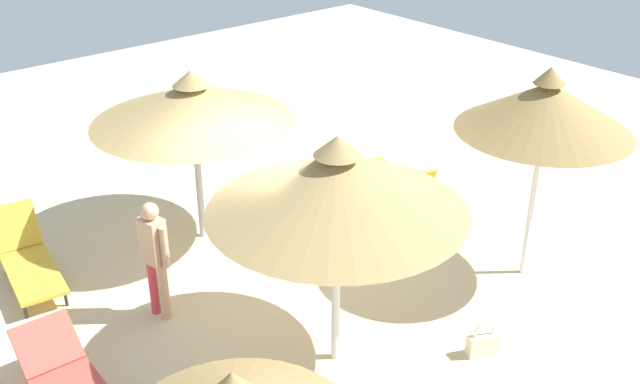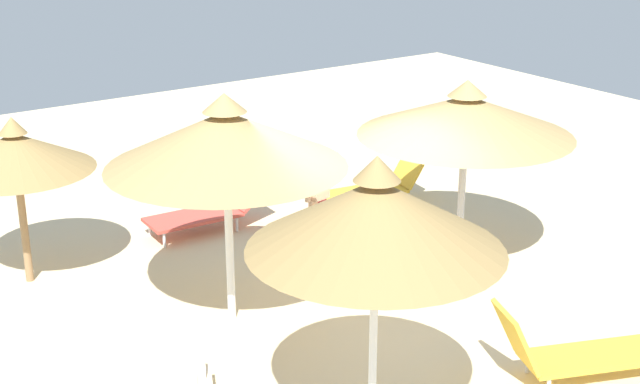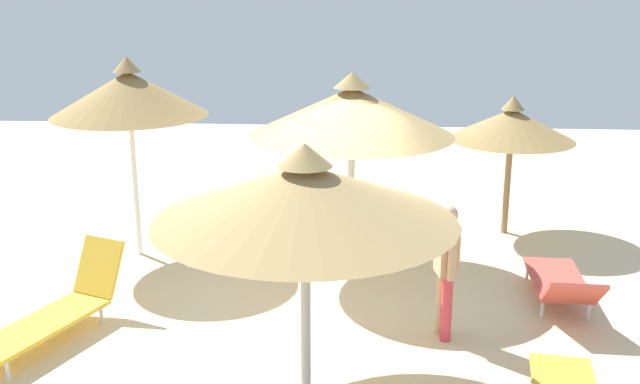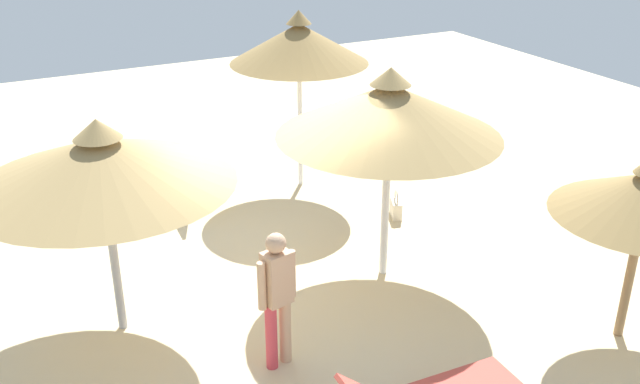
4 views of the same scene
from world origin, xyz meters
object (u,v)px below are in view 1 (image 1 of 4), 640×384
object	(u,v)px
handbag	(482,343)
parasol_umbrella_near_left	(193,104)
lounge_chair_far_right	(394,182)
lounge_chair_edge	(27,258)
parasol_umbrella_back	(546,107)
person_standing_far_left	(155,253)
parasol_umbrella_front	(337,183)

from	to	relation	value
handbag	parasol_umbrella_near_left	bearing A→B (deg)	12.92
lounge_chair_far_right	lounge_chair_edge	bearing A→B (deg)	74.04
parasol_umbrella_near_left	handbag	xyz separation A→B (m)	(-4.52, -1.04, -1.98)
parasol_umbrella_back	person_standing_far_left	bearing A→B (deg)	61.46
parasol_umbrella_near_left	person_standing_far_left	world-z (taller)	parasol_umbrella_near_left
parasol_umbrella_back	person_standing_far_left	world-z (taller)	parasol_umbrella_back
lounge_chair_far_right	handbag	world-z (taller)	lounge_chair_far_right
parasol_umbrella_back	lounge_chair_edge	size ratio (longest dim) A/B	1.62
parasol_umbrella_front	lounge_chair_edge	bearing A→B (deg)	28.62
parasol_umbrella_back	lounge_chair_far_right	bearing A→B (deg)	-2.65
parasol_umbrella_back	handbag	xyz separation A→B (m)	(-0.77, 1.85, -2.30)
parasol_umbrella_back	lounge_chair_edge	world-z (taller)	parasol_umbrella_back
parasol_umbrella_back	lounge_chair_far_right	xyz separation A→B (m)	(2.67, -0.12, -2.10)
parasol_umbrella_near_left	parasol_umbrella_back	world-z (taller)	parasol_umbrella_back
parasol_umbrella_near_left	parasol_umbrella_back	distance (m)	4.75
handbag	parasol_umbrella_front	bearing A→B (deg)	51.61
parasol_umbrella_near_left	parasol_umbrella_back	size ratio (longest dim) A/B	0.97
parasol_umbrella_back	person_standing_far_left	size ratio (longest dim) A/B	1.84
parasol_umbrella_front	lounge_chair_edge	xyz separation A→B (m)	(3.92, 2.14, -1.94)
lounge_chair_far_right	handbag	bearing A→B (deg)	150.20
parasol_umbrella_back	lounge_chair_far_right	size ratio (longest dim) A/B	1.41
parasol_umbrella_near_left	handbag	bearing A→B (deg)	-167.08
parasol_umbrella_front	parasol_umbrella_near_left	bearing A→B (deg)	-5.46
parasol_umbrella_near_left	lounge_chair_edge	xyz separation A→B (m)	(0.48, 2.47, -1.78)
person_standing_far_left	handbag	bearing A→B (deg)	-141.25
parasol_umbrella_near_left	lounge_chair_edge	distance (m)	3.08
parasol_umbrella_back	handbag	world-z (taller)	parasol_umbrella_back
lounge_chair_edge	lounge_chair_far_right	distance (m)	5.70
parasol_umbrella_back	lounge_chair_edge	distance (m)	7.15
parasol_umbrella_front	parasol_umbrella_near_left	world-z (taller)	parasol_umbrella_front
handbag	person_standing_far_left	bearing A→B (deg)	38.75
lounge_chair_edge	lounge_chair_far_right	world-z (taller)	lounge_chair_far_right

